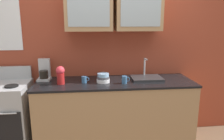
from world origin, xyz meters
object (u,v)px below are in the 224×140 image
(bowl_stack, at_px, (103,78))
(stove_range, at_px, (8,117))
(cup_near_bowls, at_px, (84,80))
(vase, at_px, (61,75))
(cup_near_sink, at_px, (125,80))
(sink_faucet, at_px, (146,78))
(coffee_maker, at_px, (44,72))

(bowl_stack, bearing_deg, stove_range, 178.70)
(cup_near_bowls, bearing_deg, vase, -175.11)
(cup_near_sink, xyz_separation_m, cup_near_bowls, (-0.53, 0.08, -0.01))
(bowl_stack, height_order, cup_near_sink, bowl_stack)
(sink_faucet, xyz_separation_m, cup_near_bowls, (-0.86, -0.10, 0.02))
(stove_range, distance_m, sink_faucet, 1.96)
(bowl_stack, bearing_deg, cup_near_bowls, -179.98)
(sink_faucet, xyz_separation_m, vase, (-1.17, -0.12, 0.10))
(bowl_stack, height_order, vase, vase)
(stove_range, distance_m, vase, 0.94)
(sink_faucet, distance_m, vase, 1.18)
(coffee_maker, bearing_deg, stove_range, -158.28)
(stove_range, height_order, vase, vase)
(vase, height_order, cup_near_sink, vase)
(bowl_stack, bearing_deg, vase, -177.31)
(cup_near_bowls, bearing_deg, cup_near_sink, -9.08)
(vase, distance_m, coffee_maker, 0.35)
(bowl_stack, height_order, cup_near_bowls, bowl_stack)
(vase, bearing_deg, stove_range, 175.70)
(stove_range, bearing_deg, cup_near_sink, -4.15)
(vase, relative_size, cup_near_bowls, 2.33)
(cup_near_bowls, relative_size, coffee_maker, 0.35)
(sink_faucet, relative_size, cup_near_bowls, 4.18)
(stove_range, bearing_deg, sink_faucet, 2.00)
(stove_range, relative_size, cup_near_sink, 10.45)
(bowl_stack, relative_size, vase, 0.73)
(cup_near_sink, bearing_deg, sink_faucet, 27.92)
(cup_near_sink, relative_size, cup_near_bowls, 1.04)
(vase, bearing_deg, cup_near_sink, -4.02)
(vase, distance_m, cup_near_sink, 0.83)
(bowl_stack, height_order, coffee_maker, coffee_maker)
(sink_faucet, relative_size, cup_near_sink, 4.01)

